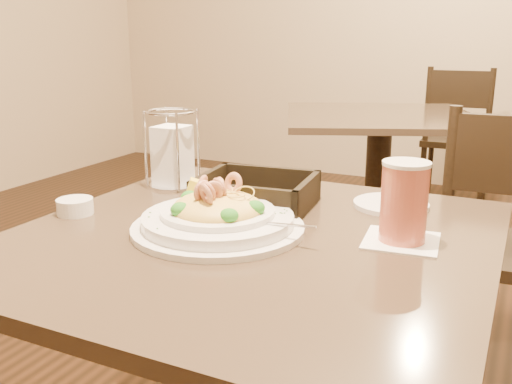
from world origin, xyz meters
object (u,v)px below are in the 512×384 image
at_px(background_table, 378,161).
at_px(side_plate, 391,204).
at_px(main_table, 252,342).
at_px(drink_glass, 404,203).
at_px(pasta_bowl, 218,216).
at_px(napkin_caddy, 173,154).
at_px(butter_ramekin, 75,206).
at_px(dining_chair_near, 508,244).
at_px(dining_chair_far, 457,135).
at_px(bread_basket, 257,195).

relative_size(background_table, side_plate, 7.01).
bearing_deg(main_table, drink_glass, 17.24).
height_order(pasta_bowl, napkin_caddy, napkin_caddy).
height_order(background_table, butter_ramekin, butter_ramekin).
bearing_deg(background_table, pasta_bowl, -86.06).
bearing_deg(background_table, napkin_caddy, -95.29).
relative_size(dining_chair_near, dining_chair_far, 1.00).
xyz_separation_m(pasta_bowl, side_plate, (0.27, 0.31, -0.03)).
height_order(main_table, side_plate, side_plate).
relative_size(dining_chair_far, side_plate, 5.54).
bearing_deg(napkin_caddy, side_plate, 6.50).
distance_m(bread_basket, butter_ramekin, 0.40).
bearing_deg(drink_glass, bread_basket, 164.90).
bearing_deg(background_table, bread_basket, -85.86).
xyz_separation_m(bread_basket, napkin_caddy, (-0.26, 0.06, 0.06)).
relative_size(pasta_bowl, bread_basket, 1.41).
relative_size(background_table, drink_glass, 7.65).
bearing_deg(dining_chair_near, background_table, -58.42).
distance_m(pasta_bowl, side_plate, 0.42).
distance_m(background_table, bread_basket, 1.66).
bearing_deg(dining_chair_near, dining_chair_far, -81.78).
bearing_deg(main_table, side_plate, 55.91).
bearing_deg(main_table, background_table, 96.08).
bearing_deg(napkin_caddy, butter_ramekin, -101.73).
bearing_deg(butter_ramekin, pasta_bowl, 6.45).
bearing_deg(butter_ramekin, napkin_caddy, 78.27).
bearing_deg(bread_basket, pasta_bowl, -87.74).
height_order(main_table, bread_basket, bread_basket).
xyz_separation_m(main_table, dining_chair_far, (0.05, 2.88, -0.01)).
bearing_deg(pasta_bowl, napkin_caddy, 137.22).
bearing_deg(background_table, dining_chair_near, -55.47).
bearing_deg(bread_basket, side_plate, 23.65).
bearing_deg(dining_chair_near, main_table, 60.38).
xyz_separation_m(background_table, drink_glass, (0.47, -1.73, 0.31)).
bearing_deg(pasta_bowl, dining_chair_near, 60.34).
xyz_separation_m(pasta_bowl, bread_basket, (-0.01, 0.19, -0.01)).
relative_size(background_table, butter_ramekin, 15.16).
relative_size(dining_chair_near, pasta_bowl, 2.45).
bearing_deg(side_plate, napkin_caddy, -173.50).
distance_m(dining_chair_near, bread_basket, 0.92).
distance_m(pasta_bowl, drink_glass, 0.36).
distance_m(napkin_caddy, butter_ramekin, 0.30).
xyz_separation_m(background_table, butter_ramekin, (-0.21, -1.87, 0.25)).
bearing_deg(pasta_bowl, dining_chair_far, 87.62).
distance_m(main_table, background_table, 1.83).
relative_size(dining_chair_far, drink_glass, 6.04).
relative_size(napkin_caddy, butter_ramekin, 2.53).
bearing_deg(main_table, napkin_caddy, 144.97).
distance_m(napkin_caddy, side_plate, 0.55).
bearing_deg(bread_basket, background_table, 94.14).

